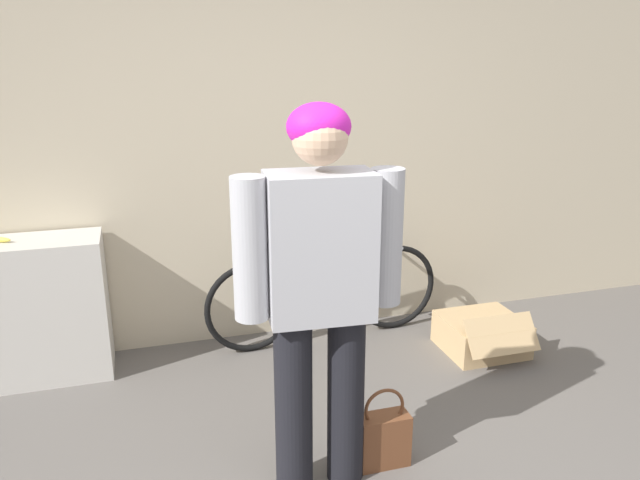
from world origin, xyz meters
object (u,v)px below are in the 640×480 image
object	(u,v)px
bicycle	(326,293)
person	(320,279)
handbag	(383,437)
cardboard_box	(482,334)

from	to	relation	value
bicycle	person	bearing A→B (deg)	-111.60
bicycle	handbag	bearing A→B (deg)	-99.08
cardboard_box	person	bearing A→B (deg)	-145.87
handbag	cardboard_box	distance (m)	1.38
person	cardboard_box	xyz separation A→B (m)	(1.37, 0.93, -0.87)
handbag	cardboard_box	world-z (taller)	handbag
person	bicycle	world-z (taller)	person
person	handbag	size ratio (longest dim) A/B	4.23
handbag	cardboard_box	xyz separation A→B (m)	(1.05, 0.90, -0.03)
person	bicycle	xyz separation A→B (m)	(0.45, 1.37, -0.65)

